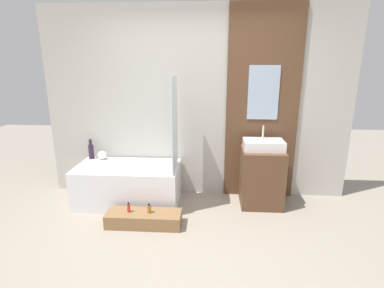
{
  "coord_description": "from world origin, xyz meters",
  "views": [
    {
      "loc": [
        0.2,
        -2.53,
        1.89
      ],
      "look_at": [
        -0.01,
        0.7,
        0.98
      ],
      "focal_mm": 28.0,
      "sensor_mm": 36.0,
      "label": 1
    }
  ],
  "objects_px": {
    "bathtub": "(129,184)",
    "bottle_soap_primary": "(129,208)",
    "sink": "(264,145)",
    "bottle_soap_secondary": "(149,209)",
    "wooden_step_bench": "(144,219)",
    "vase_tall_dark": "(91,151)",
    "vase_round_light": "(102,155)"
  },
  "relations": [
    {
      "from": "wooden_step_bench",
      "to": "bottle_soap_primary",
      "type": "distance_m",
      "value": 0.22
    },
    {
      "from": "wooden_step_bench",
      "to": "sink",
      "type": "relative_size",
      "value": 1.72
    },
    {
      "from": "sink",
      "to": "bottle_soap_secondary",
      "type": "height_order",
      "value": "sink"
    },
    {
      "from": "sink",
      "to": "bottle_soap_primary",
      "type": "distance_m",
      "value": 1.86
    },
    {
      "from": "vase_round_light",
      "to": "vase_tall_dark",
      "type": "bearing_deg",
      "value": 171.26
    },
    {
      "from": "vase_round_light",
      "to": "bottle_soap_primary",
      "type": "distance_m",
      "value": 1.08
    },
    {
      "from": "sink",
      "to": "bottle_soap_primary",
      "type": "relative_size",
      "value": 4.14
    },
    {
      "from": "sink",
      "to": "bottle_soap_primary",
      "type": "xyz_separation_m",
      "value": [
        -1.63,
        -0.66,
        -0.61
      ]
    },
    {
      "from": "sink",
      "to": "vase_round_light",
      "type": "distance_m",
      "value": 2.24
    },
    {
      "from": "sink",
      "to": "vase_round_light",
      "type": "bearing_deg",
      "value": 175.69
    },
    {
      "from": "bathtub",
      "to": "wooden_step_bench",
      "type": "relative_size",
      "value": 1.55
    },
    {
      "from": "bathtub",
      "to": "vase_tall_dark",
      "type": "xyz_separation_m",
      "value": [
        -0.59,
        0.27,
        0.38
      ]
    },
    {
      "from": "sink",
      "to": "vase_tall_dark",
      "type": "xyz_separation_m",
      "value": [
        -2.38,
        0.19,
        -0.18
      ]
    },
    {
      "from": "wooden_step_bench",
      "to": "bottle_soap_secondary",
      "type": "relative_size",
      "value": 7.74
    },
    {
      "from": "bathtub",
      "to": "vase_tall_dark",
      "type": "relative_size",
      "value": 4.74
    },
    {
      "from": "bathtub",
      "to": "bottle_soap_primary",
      "type": "relative_size",
      "value": 11.02
    },
    {
      "from": "vase_tall_dark",
      "to": "vase_round_light",
      "type": "bearing_deg",
      "value": -8.74
    },
    {
      "from": "bottle_soap_secondary",
      "to": "vase_tall_dark",
      "type": "bearing_deg",
      "value": 139.36
    },
    {
      "from": "bathtub",
      "to": "bottle_soap_primary",
      "type": "xyz_separation_m",
      "value": [
        0.16,
        -0.58,
        -0.05
      ]
    },
    {
      "from": "bathtub",
      "to": "sink",
      "type": "relative_size",
      "value": 2.66
    },
    {
      "from": "wooden_step_bench",
      "to": "vase_tall_dark",
      "type": "height_order",
      "value": "vase_tall_dark"
    },
    {
      "from": "bottle_soap_primary",
      "to": "bottle_soap_secondary",
      "type": "relative_size",
      "value": 1.09
    },
    {
      "from": "vase_round_light",
      "to": "bottle_soap_primary",
      "type": "xyz_separation_m",
      "value": [
        0.59,
        -0.83,
        -0.37
      ]
    },
    {
      "from": "wooden_step_bench",
      "to": "sink",
      "type": "bearing_deg",
      "value": 24.34
    },
    {
      "from": "bottle_soap_secondary",
      "to": "sink",
      "type": "bearing_deg",
      "value": 25.35
    },
    {
      "from": "vase_tall_dark",
      "to": "bottle_soap_primary",
      "type": "xyz_separation_m",
      "value": [
        0.75,
        -0.85,
        -0.43
      ]
    },
    {
      "from": "sink",
      "to": "bottle_soap_secondary",
      "type": "bearing_deg",
      "value": -154.65
    },
    {
      "from": "vase_tall_dark",
      "to": "bottle_soap_primary",
      "type": "bearing_deg",
      "value": -48.61
    },
    {
      "from": "bathtub",
      "to": "wooden_step_bench",
      "type": "bearing_deg",
      "value": -60.26
    },
    {
      "from": "bathtub",
      "to": "bottle_soap_primary",
      "type": "distance_m",
      "value": 0.6
    },
    {
      "from": "sink",
      "to": "bottle_soap_secondary",
      "type": "xyz_separation_m",
      "value": [
        -1.39,
        -0.66,
        -0.62
      ]
    },
    {
      "from": "vase_round_light",
      "to": "bottle_soap_primary",
      "type": "height_order",
      "value": "vase_round_light"
    }
  ]
}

